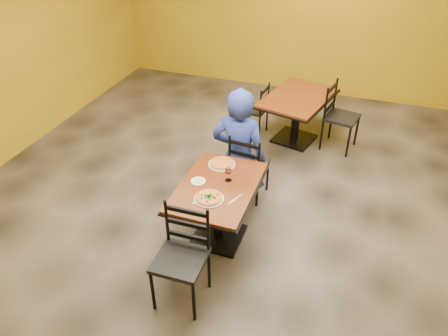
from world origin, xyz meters
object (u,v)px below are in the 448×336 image
at_px(pizza_main, 209,197).
at_px(table_second, 297,108).
at_px(chair_second_left, 254,109).
at_px(pizza_far, 222,163).
at_px(table_main, 218,200).
at_px(diner, 239,143).
at_px(plate_main, 209,199).
at_px(chair_main_near, 180,261).
at_px(wine_glass, 228,174).
at_px(side_plate, 198,181).
at_px(chair_second_right, 342,118).
at_px(chair_main_far, 249,164).
at_px(plate_far, 222,164).

bearing_deg(pizza_main, table_second, 82.37).
distance_m(chair_second_left, pizza_far, 2.17).
distance_m(table_main, diner, 0.95).
bearing_deg(chair_second_left, plate_main, 12.25).
xyz_separation_m(chair_main_near, pizza_far, (-0.06, 1.33, 0.26)).
bearing_deg(diner, plate_main, 91.22).
xyz_separation_m(pizza_main, wine_glass, (0.08, 0.38, 0.07)).
relative_size(plate_main, pizza_far, 1.11).
bearing_deg(table_main, side_plate, -179.50).
relative_size(chair_main_near, chair_second_left, 1.22).
relative_size(diner, plate_main, 4.78).
bearing_deg(table_second, wine_glass, -96.92).
bearing_deg(table_second, table_main, -98.22).
xyz_separation_m(table_second, chair_second_right, (0.68, -0.00, -0.05)).
bearing_deg(table_second, pizza_main, -97.63).
relative_size(table_second, chair_second_right, 1.43).
relative_size(chair_second_right, plate_main, 3.28).
bearing_deg(chair_second_right, chair_main_far, 160.57).
bearing_deg(side_plate, plate_far, 72.46).
height_order(table_second, chair_second_left, chair_second_left).
bearing_deg(plate_main, side_plate, 131.51).
distance_m(plate_main, plate_far, 0.66).
relative_size(chair_main_near, chair_main_far, 1.10).
relative_size(pizza_main, pizza_far, 1.01).
distance_m(chair_main_near, chair_main_far, 1.86).
height_order(chair_main_far, chair_second_right, chair_second_right).
relative_size(table_main, diner, 0.83).
xyz_separation_m(chair_second_right, plate_far, (-1.15, -2.13, 0.25)).
bearing_deg(chair_main_far, chair_second_left, -70.65).
bearing_deg(chair_main_near, plate_main, 86.02).
bearing_deg(table_main, chair_main_near, -92.37).
bearing_deg(chair_main_near, chair_second_left, 93.30).
xyz_separation_m(table_main, diner, (-0.06, 0.93, 0.18)).
bearing_deg(wine_glass, plate_main, -102.11).
relative_size(diner, pizza_far, 5.29).
height_order(pizza_far, wine_glass, wine_glass).
relative_size(plate_main, side_plate, 1.94).
bearing_deg(diner, table_main, 92.28).
height_order(diner, plate_far, diner).
height_order(side_plate, wine_glass, wine_glass).
xyz_separation_m(chair_main_far, pizza_main, (-0.09, -1.17, 0.30)).
bearing_deg(wine_glass, chair_second_right, 67.93).
bearing_deg(chair_second_left, diner, 15.12).
bearing_deg(plate_far, pizza_far, -90.00).
bearing_deg(chair_main_near, pizza_main, 86.02).
distance_m(diner, pizza_far, 0.53).
distance_m(chair_second_right, wine_glass, 2.61).
distance_m(chair_main_far, diner, 0.31).
distance_m(chair_main_near, diner, 1.88).
distance_m(table_main, chair_second_left, 2.55).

